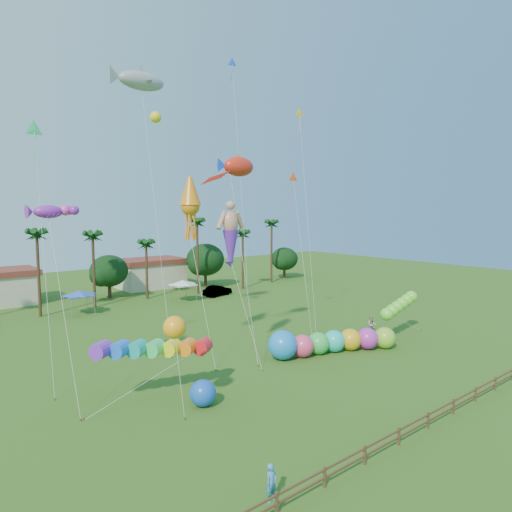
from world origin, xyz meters
TOP-DOWN VIEW (x-y plane):
  - ground at (0.00, 0.00)m, footprint 160.00×160.00m
  - tree_line at (3.57, 44.00)m, footprint 69.46×8.91m
  - buildings_row at (-3.09, 50.00)m, footprint 35.00×7.00m
  - tent_row at (-6.00, 36.33)m, footprint 31.00×4.00m
  - fence at (0.00, -6.00)m, footprint 36.12×0.12m
  - car_b at (14.21, 36.43)m, footprint 5.10×2.80m
  - spectator_a at (-11.58, -5.19)m, footprint 0.68×0.49m
  - spectator_b at (14.74, 8.90)m, footprint 1.15×1.14m
  - caterpillar_inflatable at (6.12, 7.22)m, footprint 12.16×6.33m
  - blue_ball at (-8.57, 5.06)m, footprint 1.76×1.76m
  - rainbow_tube at (-9.05, 7.41)m, footprint 10.23×4.28m
  - green_worm at (13.32, 6.14)m, footprint 9.98×2.57m
  - orange_ball_kite at (-10.80, 4.66)m, footprint 1.60×1.60m
  - merman_kite at (-1.32, 11.79)m, footprint 2.72×5.48m
  - fish_kite at (0.44, 12.93)m, footprint 4.61×5.17m
  - shark_kite at (-4.66, 21.10)m, footprint 6.32×7.71m
  - squid_kite at (-3.44, 14.79)m, footprint 2.22×6.07m
  - lobster_kite at (-15.53, 12.92)m, footprint 3.62×6.29m
  - delta_kite_red at (10.21, 16.12)m, footprint 1.95×4.50m
  - delta_kite_yellow at (10.56, 15.61)m, footprint 2.12×4.41m
  - delta_kite_green at (-15.53, 15.47)m, footprint 1.38×3.57m
  - delta_kite_blue at (7.93, 23.86)m, footprint 1.26×4.40m

SIDE VIEW (x-z plane):
  - ground at x=0.00m, z-range 0.00..0.00m
  - fence at x=0.00m, z-range 0.11..1.11m
  - car_b at x=14.21m, z-range 0.00..1.59m
  - spectator_a at x=-11.58m, z-range 0.00..1.72m
  - blue_ball at x=-8.57m, z-range 0.00..1.76m
  - spectator_b at x=14.74m, z-range 0.00..1.87m
  - caterpillar_inflatable at x=6.12m, z-range -0.21..2.35m
  - buildings_row at x=-3.09m, z-range 0.00..4.00m
  - green_worm at x=13.32m, z-range 1.00..4.48m
  - tent_row at x=-6.00m, z-range 2.45..3.05m
  - rainbow_tube at x=-9.05m, z-range 1.31..5.03m
  - tree_line at x=3.57m, z-range -1.22..9.78m
  - orange_ball_kite at x=-10.80m, z-range 2.51..8.96m
  - merman_kite at x=-1.32m, z-range 3.86..17.00m
  - lobster_kite at x=-15.53m, z-range 6.04..19.42m
  - squid_kite at x=-3.44m, z-range 5.27..21.08m
  - delta_kite_red at x=10.21m, z-range 7.62..24.56m
  - fish_kite at x=0.44m, z-range 7.84..25.46m
  - delta_kite_green at x=-15.53m, z-range 8.66..27.79m
  - delta_kite_yellow at x=10.56m, z-range 10.76..34.38m
  - shark_kite at x=-4.66m, z-range 11.85..37.71m
  - delta_kite_blue at x=7.93m, z-range 13.72..43.89m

